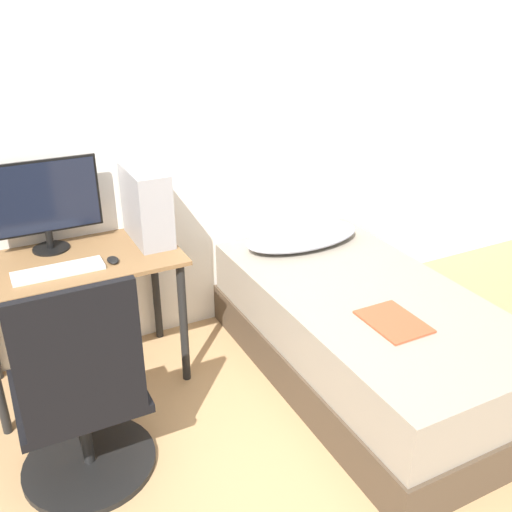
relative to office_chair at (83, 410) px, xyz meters
The scene contains 11 objects.
ground_plane 0.66m from the office_chair, 35.78° to the right, with size 14.00×14.00×0.00m, color tan.
wall_back 1.42m from the office_chair, 66.45° to the left, with size 8.00×0.05×2.50m.
desk 0.76m from the office_chair, 77.79° to the left, with size 1.03×0.57×0.73m.
office_chair is the anchor object (origin of this frame).
bed 1.50m from the office_chair, ahead, with size 0.98×1.86×0.53m.
pillow 1.68m from the office_chair, 26.07° to the left, with size 0.75×0.36×0.11m.
magazine 1.44m from the office_chair, ahead, with size 0.24×0.32×0.01m.
monitor 1.08m from the office_chair, 85.75° to the left, with size 0.56×0.19×0.47m.
keyboard 0.70m from the office_chair, 84.93° to the left, with size 0.42×0.13×0.02m.
pc_tower 1.11m from the office_chair, 54.45° to the left, with size 0.17×0.38×0.39m.
mouse 0.76m from the office_chair, 62.10° to the left, with size 0.06×0.09×0.02m.
Camera 1 is at (-0.65, -1.66, 1.96)m, focal length 40.00 mm.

